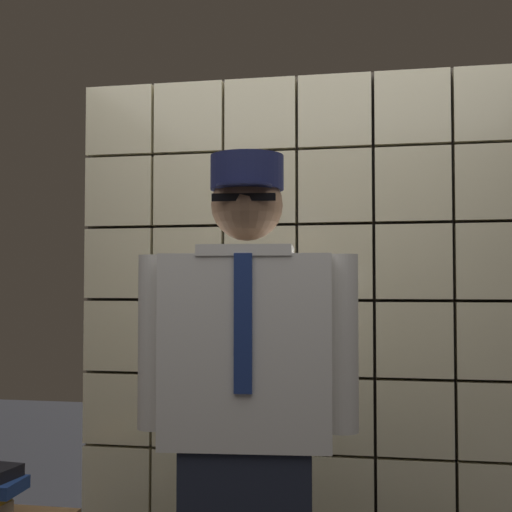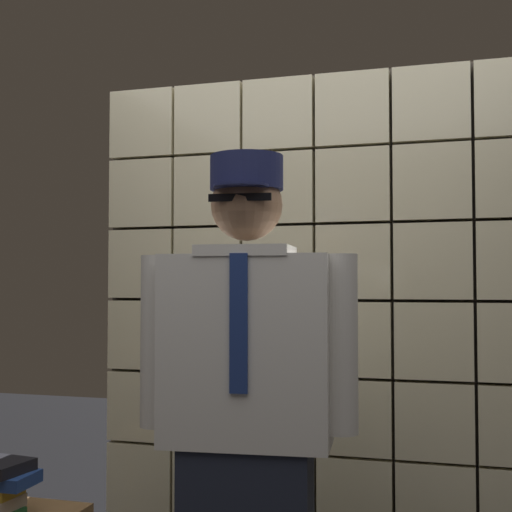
{
  "view_description": "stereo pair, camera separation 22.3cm",
  "coord_description": "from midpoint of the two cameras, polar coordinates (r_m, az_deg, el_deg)",
  "views": [
    {
      "loc": [
        0.38,
        -1.77,
        1.38
      ],
      "look_at": [
        -0.04,
        0.46,
        1.47
      ],
      "focal_mm": 48.95,
      "sensor_mm": 36.0,
      "label": 1
    },
    {
      "loc": [
        0.6,
        -1.72,
        1.38
      ],
      "look_at": [
        -0.04,
        0.46,
        1.47
      ],
      "focal_mm": 48.95,
      "sensor_mm": 36.0,
      "label": 2
    }
  ],
  "objects": [
    {
      "name": "standing_person",
      "position": [
        2.29,
        -3.62,
        -13.46
      ],
      "size": [
        0.72,
        0.33,
        1.8
      ],
      "rotation": [
        0.0,
        0.0,
        0.1
      ],
      "color": "#1E2333",
      "rests_on": "ground"
    },
    {
      "name": "glass_block_wall",
      "position": [
        3.07,
        1.41,
        -6.69
      ],
      "size": [
        2.01,
        0.1,
        2.34
      ],
      "color": "beige",
      "rests_on": "ground"
    }
  ]
}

